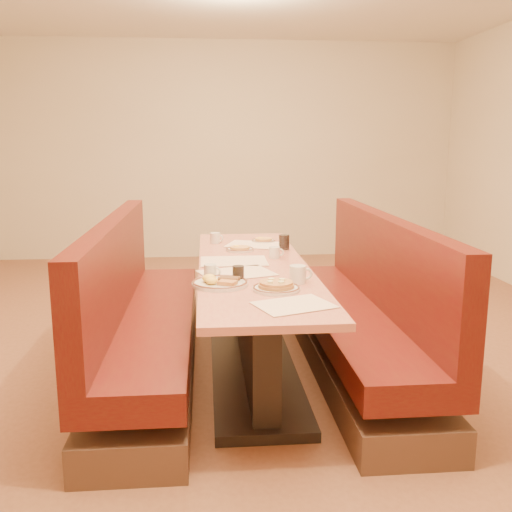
{
  "coord_description": "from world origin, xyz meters",
  "views": [
    {
      "loc": [
        -0.3,
        -3.6,
        1.54
      ],
      "look_at": [
        0.0,
        -0.21,
        0.85
      ],
      "focal_mm": 40.0,
      "sensor_mm": 36.0,
      "label": 1
    }
  ],
  "objects": [
    {
      "name": "placemat_far_left",
      "position": [
        -0.12,
        0.11,
        0.75
      ],
      "size": [
        0.44,
        0.33,
        0.0
      ],
      "primitive_type": "cube",
      "rotation": [
        0.0,
        0.0,
        -0.0
      ],
      "color": "beige",
      "rests_on": "diner_table"
    },
    {
      "name": "room_envelope",
      "position": [
        0.0,
        0.0,
        1.93
      ],
      "size": [
        6.04,
        8.04,
        2.82
      ],
      "color": "beige",
      "rests_on": "ground"
    },
    {
      "name": "soda_tumbler_mid",
      "position": [
        0.27,
        0.52,
        0.8
      ],
      "size": [
        0.08,
        0.08,
        0.11
      ],
      "color": "black",
      "rests_on": "diner_table"
    },
    {
      "name": "diner_table",
      "position": [
        0.0,
        0.0,
        0.37
      ],
      "size": [
        0.7,
        2.5,
        0.75
      ],
      "color": "black",
      "rests_on": "ground"
    },
    {
      "name": "coffee_mug_a",
      "position": [
        0.21,
        -0.5,
        0.8
      ],
      "size": [
        0.13,
        0.09,
        0.1
      ],
      "rotation": [
        0.0,
        0.0,
        0.04
      ],
      "color": "silver",
      "rests_on": "diner_table"
    },
    {
      "name": "placemat_near_right",
      "position": [
        0.12,
        -0.95,
        0.75
      ],
      "size": [
        0.43,
        0.38,
        0.0
      ],
      "primitive_type": "cube",
      "rotation": [
        0.0,
        0.0,
        0.36
      ],
      "color": "beige",
      "rests_on": "diner_table"
    },
    {
      "name": "ground",
      "position": [
        0.0,
        0.0,
        0.0
      ],
      "size": [
        8.0,
        8.0,
        0.0
      ],
      "primitive_type": "plane",
      "color": "#9E6647",
      "rests_on": "ground"
    },
    {
      "name": "coffee_mug_b",
      "position": [
        -0.28,
        -0.33,
        0.79
      ],
      "size": [
        0.1,
        0.07,
        0.08
      ],
      "rotation": [
        0.0,
        0.0,
        -0.42
      ],
      "color": "silver",
      "rests_on": "diner_table"
    },
    {
      "name": "soda_tumbler_near",
      "position": [
        -0.12,
        -0.44,
        0.8
      ],
      "size": [
        0.07,
        0.07,
        0.09
      ],
      "color": "black",
      "rests_on": "diner_table"
    },
    {
      "name": "booth_left",
      "position": [
        -0.73,
        0.0,
        0.36
      ],
      "size": [
        0.55,
        2.5,
        1.05
      ],
      "color": "#4C3326",
      "rests_on": "ground"
    },
    {
      "name": "placemat_far_right",
      "position": [
        0.08,
        0.7,
        0.75
      ],
      "size": [
        0.51,
        0.44,
        0.0
      ],
      "primitive_type": "cube",
      "rotation": [
        0.0,
        0.0,
        -0.33
      ],
      "color": "beige",
      "rests_on": "diner_table"
    },
    {
      "name": "coffee_mug_c",
      "position": [
        0.17,
        0.2,
        0.79
      ],
      "size": [
        0.1,
        0.07,
        0.08
      ],
      "rotation": [
        0.0,
        0.0,
        -0.04
      ],
      "color": "silver",
      "rests_on": "diner_table"
    },
    {
      "name": "booth_right",
      "position": [
        0.73,
        0.0,
        0.36
      ],
      "size": [
        0.55,
        2.5,
        1.05
      ],
      "color": "#4C3326",
      "rests_on": "ground"
    },
    {
      "name": "coffee_mug_d",
      "position": [
        -0.23,
        0.81,
        0.79
      ],
      "size": [
        0.11,
        0.08,
        0.08
      ],
      "rotation": [
        0.0,
        0.0,
        -0.43
      ],
      "color": "silver",
      "rests_on": "diner_table"
    },
    {
      "name": "eggs_plate",
      "position": [
        -0.23,
        -0.52,
        0.77
      ],
      "size": [
        0.31,
        0.31,
        0.06
      ],
      "rotation": [
        0.0,
        0.0,
        -0.42
      ],
      "color": "silver",
      "rests_on": "diner_table"
    },
    {
      "name": "extra_plate_far",
      "position": [
        -0.06,
        0.48,
        0.76
      ],
      "size": [
        0.21,
        0.21,
        0.04
      ],
      "rotation": [
        0.0,
        0.0,
        0.12
      ],
      "color": "silver",
      "rests_on": "diner_table"
    },
    {
      "name": "extra_plate_mid",
      "position": [
        0.15,
        0.84,
        0.76
      ],
      "size": [
        0.19,
        0.19,
        0.04
      ],
      "rotation": [
        0.0,
        0.0,
        -0.01
      ],
      "color": "silver",
      "rests_on": "diner_table"
    },
    {
      "name": "pancake_plate",
      "position": [
        0.07,
        -0.65,
        0.77
      ],
      "size": [
        0.26,
        0.26,
        0.06
      ],
      "rotation": [
        0.0,
        0.0,
        0.13
      ],
      "color": "silver",
      "rests_on": "diner_table"
    },
    {
      "name": "placemat_near_left",
      "position": [
        -0.12,
        -0.24,
        0.75
      ],
      "size": [
        0.5,
        0.44,
        0.0
      ],
      "primitive_type": "cube",
      "rotation": [
        0.0,
        0.0,
        0.33
      ],
      "color": "beige",
      "rests_on": "diner_table"
    }
  ]
}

